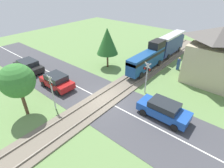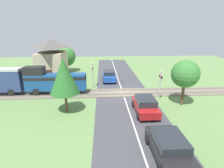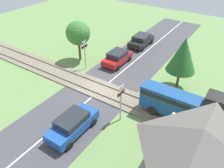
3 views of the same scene
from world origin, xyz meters
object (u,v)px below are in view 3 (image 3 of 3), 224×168
(crossing_signal_west_approach, at_px, (85,51))
(crossing_signal_east_approach, at_px, (121,98))
(car_near_crossing, at_px, (117,57))
(car_behind_queue, at_px, (141,40))
(car_far_side, at_px, (73,124))
(pedestrian_by_station, at_px, (218,161))

(crossing_signal_west_approach, relative_size, crossing_signal_east_approach, 1.00)
(car_near_crossing, xyz_separation_m, car_behind_queue, (-5.94, 0.00, -0.02))
(car_far_side, xyz_separation_m, pedestrian_by_station, (-2.61, 9.63, -0.05))
(pedestrian_by_station, bearing_deg, crossing_signal_east_approach, -93.59)
(crossing_signal_west_approach, bearing_deg, pedestrian_by_station, 70.40)
(pedestrian_by_station, bearing_deg, car_far_side, -74.87)
(car_behind_queue, height_order, crossing_signal_east_approach, crossing_signal_east_approach)
(car_far_side, bearing_deg, crossing_signal_west_approach, -146.79)
(car_far_side, distance_m, crossing_signal_east_approach, 4.05)
(crossing_signal_east_approach, xyz_separation_m, pedestrian_by_station, (0.46, 7.36, -1.41))
(car_near_crossing, height_order, crossing_signal_east_approach, crossing_signal_east_approach)
(crossing_signal_east_approach, bearing_deg, crossing_signal_west_approach, -122.90)
(crossing_signal_west_approach, bearing_deg, crossing_signal_east_approach, 57.10)
(car_near_crossing, xyz_separation_m, crossing_signal_west_approach, (2.92, -2.27, 1.36))
(car_far_side, xyz_separation_m, car_behind_queue, (-16.73, -2.88, -0.03))
(crossing_signal_east_approach, bearing_deg, pedestrian_by_station, 86.41)
(crossing_signal_west_approach, xyz_separation_m, crossing_signal_east_approach, (4.80, 7.42, 0.00))
(car_near_crossing, bearing_deg, car_far_side, 14.94)
(pedestrian_by_station, bearing_deg, car_near_crossing, -123.19)
(pedestrian_by_station, bearing_deg, car_behind_queue, -138.46)
(car_far_side, bearing_deg, pedestrian_by_station, 105.13)
(car_far_side, height_order, crossing_signal_east_approach, crossing_signal_east_approach)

